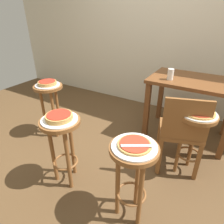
# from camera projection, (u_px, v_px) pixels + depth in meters

# --- Properties ---
(ground_plane) EXTENTS (6.00, 6.00, 0.00)m
(ground_plane) POSITION_uv_depth(u_px,v_px,m) (105.00, 158.00, 2.24)
(ground_plane) COLOR brown
(back_wall) EXTENTS (6.00, 0.10, 3.00)m
(back_wall) POSITION_uv_depth(u_px,v_px,m) (166.00, 9.00, 2.80)
(back_wall) COLOR beige
(back_wall) RESTS_ON ground_plane
(stool_foreground) EXTENTS (0.35, 0.35, 0.68)m
(stool_foreground) POSITION_uv_depth(u_px,v_px,m) (133.00, 168.00, 1.41)
(stool_foreground) COLOR brown
(stool_foreground) RESTS_ON ground_plane
(serving_plate_foreground) EXTENTS (0.32, 0.32, 0.01)m
(serving_plate_foreground) POSITION_uv_depth(u_px,v_px,m) (134.00, 146.00, 1.32)
(serving_plate_foreground) COLOR silver
(serving_plate_foreground) RESTS_ON stool_foreground
(pizza_foreground) EXTENTS (0.23, 0.23, 0.02)m
(pizza_foreground) POSITION_uv_depth(u_px,v_px,m) (134.00, 144.00, 1.32)
(pizza_foreground) COLOR tan
(pizza_foreground) RESTS_ON serving_plate_foreground
(stool_middle) EXTENTS (0.35, 0.35, 0.68)m
(stool_middle) POSITION_uv_depth(u_px,v_px,m) (62.00, 139.00, 1.73)
(stool_middle) COLOR brown
(stool_middle) RESTS_ON ground_plane
(serving_plate_middle) EXTENTS (0.31, 0.31, 0.01)m
(serving_plate_middle) POSITION_uv_depth(u_px,v_px,m) (60.00, 120.00, 1.64)
(serving_plate_middle) COLOR white
(serving_plate_middle) RESTS_ON stool_middle
(pizza_middle) EXTENTS (0.23, 0.23, 0.05)m
(pizza_middle) POSITION_uv_depth(u_px,v_px,m) (59.00, 117.00, 1.63)
(pizza_middle) COLOR tan
(pizza_middle) RESTS_ON serving_plate_middle
(stool_leftside) EXTENTS (0.35, 0.35, 0.68)m
(stool_leftside) POSITION_uv_depth(u_px,v_px,m) (50.00, 100.00, 2.47)
(stool_leftside) COLOR brown
(stool_leftside) RESTS_ON ground_plane
(serving_plate_leftside) EXTENTS (0.30, 0.30, 0.01)m
(serving_plate_leftside) POSITION_uv_depth(u_px,v_px,m) (48.00, 85.00, 2.38)
(serving_plate_leftside) COLOR silver
(serving_plate_leftside) RESTS_ON stool_leftside
(pizza_leftside) EXTENTS (0.22, 0.22, 0.05)m
(pizza_leftside) POSITION_uv_depth(u_px,v_px,m) (47.00, 83.00, 2.37)
(pizza_leftside) COLOR tan
(pizza_leftside) RESTS_ON serving_plate_leftside
(stool_rear) EXTENTS (0.35, 0.35, 0.68)m
(stool_rear) POSITION_uv_depth(u_px,v_px,m) (194.00, 132.00, 1.83)
(stool_rear) COLOR brown
(stool_rear) RESTS_ON ground_plane
(serving_plate_rear) EXTENTS (0.32, 0.32, 0.01)m
(serving_plate_rear) POSITION_uv_depth(u_px,v_px,m) (198.00, 113.00, 1.74)
(serving_plate_rear) COLOR white
(serving_plate_rear) RESTS_ON stool_rear
(pizza_rear) EXTENTS (0.28, 0.28, 0.02)m
(pizza_rear) POSITION_uv_depth(u_px,v_px,m) (199.00, 112.00, 1.73)
(pizza_rear) COLOR tan
(pizza_rear) RESTS_ON serving_plate_rear
(dining_table) EXTENTS (1.00, 0.65, 0.78)m
(dining_table) POSITION_uv_depth(u_px,v_px,m) (192.00, 90.00, 2.36)
(dining_table) COLOR brown
(dining_table) RESTS_ON ground_plane
(cup_near_edge) EXTENTS (0.07, 0.07, 0.13)m
(cup_near_edge) POSITION_uv_depth(u_px,v_px,m) (170.00, 74.00, 2.25)
(cup_near_edge) COLOR silver
(cup_near_edge) RESTS_ON dining_table
(wooden_chair) EXTENTS (0.51, 0.51, 0.85)m
(wooden_chair) POSITION_uv_depth(u_px,v_px,m) (181.00, 131.00, 1.89)
(wooden_chair) COLOR brown
(wooden_chair) RESTS_ON ground_plane
(pizza_server_knife) EXTENTS (0.20, 0.13, 0.01)m
(pizza_server_knife) POSITION_uv_depth(u_px,v_px,m) (137.00, 146.00, 1.28)
(pizza_server_knife) COLOR silver
(pizza_server_knife) RESTS_ON pizza_foreground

